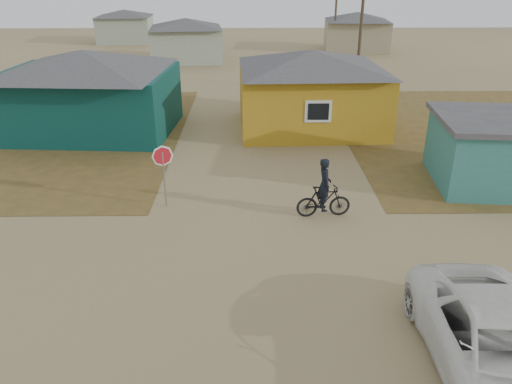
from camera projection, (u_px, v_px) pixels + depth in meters
ground at (274, 284)px, 13.03m from camera, size 120.00×120.00×0.00m
house_teal at (88, 90)px, 24.37m from camera, size 8.93×7.08×4.00m
house_yellow at (311, 89)px, 24.99m from camera, size 7.72×6.76×3.90m
house_pale_west at (186, 39)px, 43.15m from camera, size 7.04×6.15×3.60m
house_beige_east at (357, 31)px, 48.83m from camera, size 6.95×6.05×3.60m
house_pale_north at (125, 26)px, 54.02m from camera, size 6.28×5.81×3.40m
utility_pole_near at (361, 26)px, 31.45m from camera, size 1.40×0.20×8.00m
utility_pole_far at (336, 7)px, 46.04m from camera, size 1.40×0.20×8.00m
stop_sign at (163, 162)px, 16.62m from camera, size 0.72×0.06×2.21m
cyclist at (324, 196)px, 16.30m from camera, size 1.84×0.68×2.04m
vehicle at (501, 349)px, 9.74m from camera, size 2.64×5.52×1.52m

